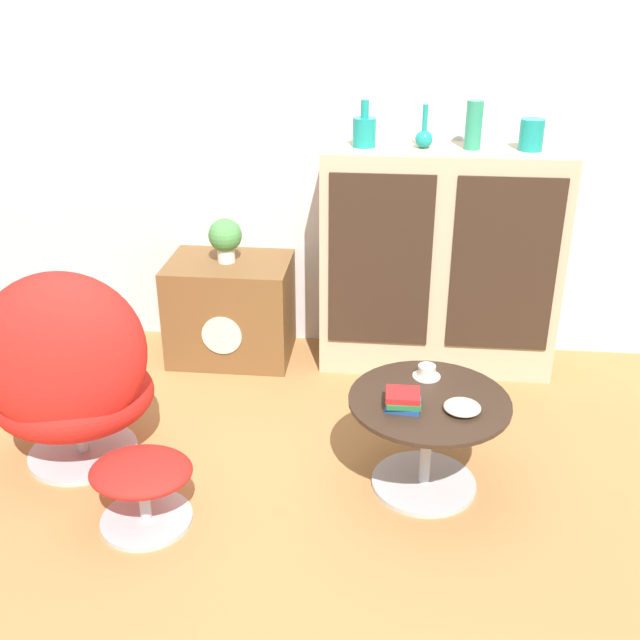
# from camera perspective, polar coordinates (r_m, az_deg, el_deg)

# --- Properties ---
(ground_plane) EXTENTS (12.00, 12.00, 0.00)m
(ground_plane) POSITION_cam_1_polar(r_m,az_deg,el_deg) (3.01, -1.69, -14.82)
(ground_plane) COLOR #A87542
(wall_back) EXTENTS (6.40, 0.06, 2.60)m
(wall_back) POSITION_cam_1_polar(r_m,az_deg,el_deg) (3.95, 1.15, 15.84)
(wall_back) COLOR silver
(wall_back) RESTS_ON ground_plane
(sideboard) EXTENTS (1.20, 0.41, 1.16)m
(sideboard) POSITION_cam_1_polar(r_m,az_deg,el_deg) (3.90, 9.05, 4.46)
(sideboard) COLOR tan
(sideboard) RESTS_ON ground_plane
(tv_console) EXTENTS (0.64, 0.48, 0.55)m
(tv_console) POSITION_cam_1_polar(r_m,az_deg,el_deg) (4.07, -6.81, 0.83)
(tv_console) COLOR brown
(tv_console) RESTS_ON ground_plane
(egg_chair) EXTENTS (0.80, 0.77, 0.91)m
(egg_chair) POSITION_cam_1_polar(r_m,az_deg,el_deg) (3.24, -18.61, -4.14)
(egg_chair) COLOR #B7B7BC
(egg_chair) RESTS_ON ground_plane
(ottoman) EXTENTS (0.39, 0.35, 0.28)m
(ottoman) POSITION_cam_1_polar(r_m,az_deg,el_deg) (2.95, -13.41, -11.81)
(ottoman) COLOR #B7B7BC
(ottoman) RESTS_ON ground_plane
(coffee_table) EXTENTS (0.64, 0.64, 0.41)m
(coffee_table) POSITION_cam_1_polar(r_m,az_deg,el_deg) (3.05, 8.18, -8.31)
(coffee_table) COLOR #B7B7BC
(coffee_table) RESTS_ON ground_plane
(vase_leftmost) EXTENTS (0.11, 0.11, 0.22)m
(vase_leftmost) POSITION_cam_1_polar(r_m,az_deg,el_deg) (3.73, 3.40, 14.20)
(vase_leftmost) COLOR teal
(vase_leftmost) RESTS_ON sideboard
(vase_inner_left) EXTENTS (0.08, 0.08, 0.21)m
(vase_inner_left) POSITION_cam_1_polar(r_m,az_deg,el_deg) (3.73, 7.93, 13.67)
(vase_inner_left) COLOR teal
(vase_inner_left) RESTS_ON sideboard
(vase_inner_right) EXTENTS (0.08, 0.08, 0.23)m
(vase_inner_right) POSITION_cam_1_polar(r_m,az_deg,el_deg) (3.73, 11.63, 14.35)
(vase_inner_right) COLOR #2D8E6B
(vase_inner_right) RESTS_ON sideboard
(vase_rightmost) EXTENTS (0.11, 0.11, 0.15)m
(vase_rightmost) POSITION_cam_1_polar(r_m,az_deg,el_deg) (3.78, 15.81, 13.43)
(vase_rightmost) COLOR teal
(vase_rightmost) RESTS_ON sideboard
(potted_plant) EXTENTS (0.17, 0.17, 0.23)m
(potted_plant) POSITION_cam_1_polar(r_m,az_deg,el_deg) (3.93, -7.23, 6.27)
(potted_plant) COLOR silver
(potted_plant) RESTS_ON tv_console
(teacup) EXTENTS (0.11, 0.11, 0.05)m
(teacup) POSITION_cam_1_polar(r_m,az_deg,el_deg) (3.11, 8.13, -3.97)
(teacup) COLOR silver
(teacup) RESTS_ON coffee_table
(book_stack) EXTENTS (0.14, 0.13, 0.07)m
(book_stack) POSITION_cam_1_polar(r_m,az_deg,el_deg) (2.89, 6.35, -6.08)
(book_stack) COLOR #1E478C
(book_stack) RESTS_ON coffee_table
(bowl) EXTENTS (0.14, 0.14, 0.04)m
(bowl) POSITION_cam_1_polar(r_m,az_deg,el_deg) (2.90, 10.79, -6.55)
(bowl) COLOR beige
(bowl) RESTS_ON coffee_table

